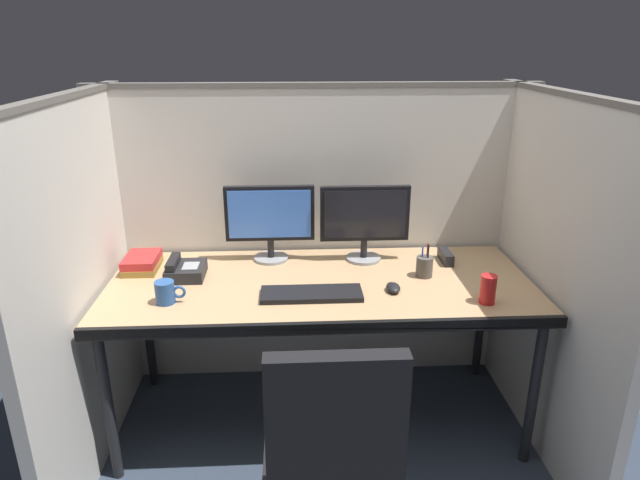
{
  "coord_description": "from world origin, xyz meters",
  "views": [
    {
      "loc": [
        -0.13,
        -1.97,
        1.77
      ],
      "look_at": [
        0.0,
        0.35,
        0.92
      ],
      "focal_mm": 31.05,
      "sensor_mm": 36.0,
      "label": 1
    }
  ],
  "objects_px": {
    "desk": "(321,292)",
    "soda_can": "(488,289)",
    "computer_mouse": "(393,288)",
    "coffee_mug": "(166,292)",
    "monitor_right": "(365,218)",
    "book_stack": "(142,263)",
    "red_stapler": "(446,256)",
    "keyboard_main": "(312,294)",
    "desk_phone": "(185,270)",
    "monitor_left": "(270,218)",
    "pen_cup": "(424,266)"
  },
  "relations": [
    {
      "from": "monitor_left",
      "to": "pen_cup",
      "type": "bearing_deg",
      "value": -18.94
    },
    {
      "from": "monitor_right",
      "to": "desk_phone",
      "type": "height_order",
      "value": "monitor_right"
    },
    {
      "from": "soda_can",
      "to": "pen_cup",
      "type": "bearing_deg",
      "value": 124.89
    },
    {
      "from": "computer_mouse",
      "to": "coffee_mug",
      "type": "bearing_deg",
      "value": -176.5
    },
    {
      "from": "monitor_right",
      "to": "pen_cup",
      "type": "height_order",
      "value": "monitor_right"
    },
    {
      "from": "desk_phone",
      "to": "book_stack",
      "type": "bearing_deg",
      "value": 155.26
    },
    {
      "from": "monitor_left",
      "to": "desk_phone",
      "type": "bearing_deg",
      "value": -153.97
    },
    {
      "from": "computer_mouse",
      "to": "pen_cup",
      "type": "bearing_deg",
      "value": 41.74
    },
    {
      "from": "desk",
      "to": "soda_can",
      "type": "bearing_deg",
      "value": -19.49
    },
    {
      "from": "keyboard_main",
      "to": "book_stack",
      "type": "xyz_separation_m",
      "value": [
        -0.79,
        0.34,
        0.02
      ]
    },
    {
      "from": "desk",
      "to": "desk_phone",
      "type": "distance_m",
      "value": 0.63
    },
    {
      "from": "soda_can",
      "to": "desk",
      "type": "bearing_deg",
      "value": 160.51
    },
    {
      "from": "monitor_left",
      "to": "keyboard_main",
      "type": "xyz_separation_m",
      "value": [
        0.18,
        -0.43,
        -0.2
      ]
    },
    {
      "from": "desk",
      "to": "soda_can",
      "type": "distance_m",
      "value": 0.72
    },
    {
      "from": "keyboard_main",
      "to": "monitor_left",
      "type": "bearing_deg",
      "value": 113.29
    },
    {
      "from": "monitor_right",
      "to": "computer_mouse",
      "type": "xyz_separation_m",
      "value": [
        0.08,
        -0.37,
        -0.2
      ]
    },
    {
      "from": "monitor_left",
      "to": "computer_mouse",
      "type": "distance_m",
      "value": 0.7
    },
    {
      "from": "coffee_mug",
      "to": "monitor_left",
      "type": "bearing_deg",
      "value": 47.28
    },
    {
      "from": "red_stapler",
      "to": "desk",
      "type": "bearing_deg",
      "value": -161.28
    },
    {
      "from": "computer_mouse",
      "to": "coffee_mug",
      "type": "xyz_separation_m",
      "value": [
        -0.96,
        -0.06,
        0.03
      ]
    },
    {
      "from": "book_stack",
      "to": "desk",
      "type": "bearing_deg",
      "value": -13.25
    },
    {
      "from": "soda_can",
      "to": "monitor_right",
      "type": "bearing_deg",
      "value": 131.95
    },
    {
      "from": "keyboard_main",
      "to": "computer_mouse",
      "type": "height_order",
      "value": "computer_mouse"
    },
    {
      "from": "soda_can",
      "to": "book_stack",
      "type": "xyz_separation_m",
      "value": [
        -1.51,
        0.44,
        -0.03
      ]
    },
    {
      "from": "computer_mouse",
      "to": "monitor_left",
      "type": "bearing_deg",
      "value": 143.72
    },
    {
      "from": "keyboard_main",
      "to": "pen_cup",
      "type": "bearing_deg",
      "value": 19.16
    },
    {
      "from": "desk",
      "to": "keyboard_main",
      "type": "distance_m",
      "value": 0.16
    },
    {
      "from": "keyboard_main",
      "to": "soda_can",
      "type": "bearing_deg",
      "value": -7.88
    },
    {
      "from": "monitor_right",
      "to": "keyboard_main",
      "type": "height_order",
      "value": "monitor_right"
    },
    {
      "from": "book_stack",
      "to": "desk_phone",
      "type": "bearing_deg",
      "value": -24.74
    },
    {
      "from": "monitor_right",
      "to": "soda_can",
      "type": "relative_size",
      "value": 3.52
    },
    {
      "from": "monitor_right",
      "to": "keyboard_main",
      "type": "bearing_deg",
      "value": -124.43
    },
    {
      "from": "monitor_right",
      "to": "book_stack",
      "type": "xyz_separation_m",
      "value": [
        -1.06,
        -0.06,
        -0.18
      ]
    },
    {
      "from": "computer_mouse",
      "to": "soda_can",
      "type": "bearing_deg",
      "value": -19.56
    },
    {
      "from": "computer_mouse",
      "to": "red_stapler",
      "type": "relative_size",
      "value": 0.64
    },
    {
      "from": "desk_phone",
      "to": "coffee_mug",
      "type": "height_order",
      "value": "coffee_mug"
    },
    {
      "from": "monitor_left",
      "to": "computer_mouse",
      "type": "height_order",
      "value": "monitor_left"
    },
    {
      "from": "computer_mouse",
      "to": "pen_cup",
      "type": "height_order",
      "value": "pen_cup"
    },
    {
      "from": "monitor_left",
      "to": "monitor_right",
      "type": "xyz_separation_m",
      "value": [
        0.46,
        -0.03,
        0.0
      ]
    },
    {
      "from": "keyboard_main",
      "to": "computer_mouse",
      "type": "relative_size",
      "value": 4.48
    },
    {
      "from": "monitor_right",
      "to": "book_stack",
      "type": "distance_m",
      "value": 1.08
    },
    {
      "from": "pen_cup",
      "to": "soda_can",
      "type": "distance_m",
      "value": 0.34
    },
    {
      "from": "desk_phone",
      "to": "coffee_mug",
      "type": "relative_size",
      "value": 1.51
    },
    {
      "from": "desk_phone",
      "to": "red_stapler",
      "type": "relative_size",
      "value": 1.27
    },
    {
      "from": "computer_mouse",
      "to": "soda_can",
      "type": "height_order",
      "value": "soda_can"
    },
    {
      "from": "book_stack",
      "to": "coffee_mug",
      "type": "bearing_deg",
      "value": -62.88
    },
    {
      "from": "pen_cup",
      "to": "book_stack",
      "type": "height_order",
      "value": "pen_cup"
    },
    {
      "from": "monitor_right",
      "to": "red_stapler",
      "type": "bearing_deg",
      "value": -7.0
    },
    {
      "from": "desk",
      "to": "red_stapler",
      "type": "height_order",
      "value": "red_stapler"
    },
    {
      "from": "computer_mouse",
      "to": "monitor_right",
      "type": "bearing_deg",
      "value": 102.45
    }
  ]
}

